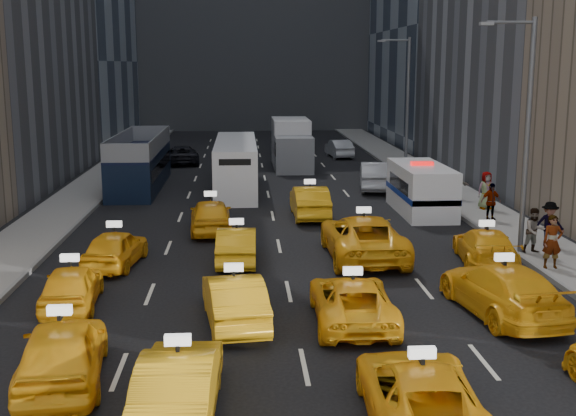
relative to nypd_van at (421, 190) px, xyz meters
name	(u,v)px	position (x,y,z in m)	size (l,w,h in m)	color
ground	(312,404)	(-7.42, -20.30, -1.17)	(160.00, 160.00, 0.00)	black
sidewalk_west	(78,198)	(-17.92, 4.70, -1.09)	(3.00, 90.00, 0.15)	gray
sidewalk_east	(454,194)	(3.08, 4.70, -1.09)	(3.00, 90.00, 0.15)	gray
curb_west	(104,198)	(-16.47, 4.70, -1.08)	(0.15, 90.00, 0.18)	slate
curb_east	(428,194)	(1.63, 4.70, -1.08)	(0.15, 90.00, 0.18)	slate
streetlight_near	(525,129)	(1.76, -8.30, 3.75)	(2.15, 0.22, 9.00)	#595B60
streetlight_far	(406,102)	(1.76, 11.70, 3.75)	(2.15, 0.22, 9.00)	#595B60
taxi_4	(62,352)	(-13.09, -18.90, -0.38)	(1.86, 4.62, 1.57)	#FEAE15
taxi_5	(179,383)	(-10.26, -20.63, -0.43)	(1.55, 4.46, 1.47)	#FEAE15
taxi_6	(420,394)	(-5.31, -21.39, -0.48)	(2.28, 4.94, 1.37)	#FEAE15
taxi_8	(71,286)	(-14.12, -13.42, -0.50)	(1.58, 3.93, 1.34)	#FEAE15
taxi_9	(234,299)	(-9.16, -15.17, -0.44)	(1.53, 4.39, 1.45)	#FEAE15
taxi_10	(352,301)	(-5.79, -15.34, -0.50)	(2.20, 4.78, 1.33)	#FEAE15
taxi_11	(502,290)	(-1.27, -14.96, -0.39)	(2.17, 5.33, 1.55)	#FEAE15
taxi_12	(115,248)	(-13.56, -8.93, -0.48)	(1.62, 4.02, 1.37)	#FEAE15
taxi_13	(237,245)	(-9.12, -8.68, -0.49)	(1.43, 4.10, 1.35)	#FEAE15
taxi_14	(363,237)	(-4.31, -8.36, -0.33)	(2.76, 5.99, 1.67)	#FEAE15
taxi_15	(486,247)	(0.08, -9.51, -0.50)	(1.87, 4.60, 1.34)	#FEAE15
taxi_16	(211,216)	(-10.29, -3.65, -0.41)	(1.79, 4.44, 1.51)	#FEAE15
taxi_17	(310,202)	(-5.64, -0.74, -0.40)	(1.62, 4.65, 1.53)	#FEAE15
nypd_van	(421,190)	(0.00, 0.00, 0.00)	(2.62, 6.10, 2.57)	white
double_decker	(140,161)	(-14.97, 8.42, 0.42)	(3.19, 11.17, 3.21)	black
city_bus	(236,166)	(-9.25, 7.38, 0.27)	(2.77, 11.31, 2.90)	white
box_truck	(291,144)	(-5.34, 16.43, 0.52)	(3.28, 7.71, 3.43)	silver
misc_car_0	(376,176)	(-1.02, 6.82, -0.33)	(1.76, 5.05, 1.66)	#A9ABB1
misc_car_1	(182,155)	(-13.34, 18.97, -0.49)	(2.25, 4.88, 1.36)	black
misc_car_2	(285,142)	(-5.20, 26.58, -0.36)	(2.25, 5.54, 1.61)	slate
misc_car_3	(231,146)	(-9.82, 24.55, -0.49)	(1.60, 3.97, 1.35)	black
misc_car_4	(339,148)	(-1.14, 22.02, -0.46)	(1.49, 4.28, 1.41)	#B5B8BD
pedestrian_0	(552,242)	(2.08, -10.67, -0.05)	(0.70, 0.46, 1.93)	gray
pedestrian_1	(535,231)	(2.30, -8.56, -0.14)	(0.85, 0.47, 1.75)	gray
pedestrian_2	(549,224)	(3.29, -7.62, -0.11)	(1.17, 0.48, 1.81)	gray
pedestrian_3	(491,202)	(2.64, -2.64, -0.14)	(1.03, 0.47, 1.75)	gray
pedestrian_4	(486,190)	(3.32, 0.05, -0.07)	(0.92, 0.50, 1.89)	gray
pedestrian_5	(456,185)	(2.62, 2.83, -0.25)	(1.42, 0.41, 1.53)	gray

